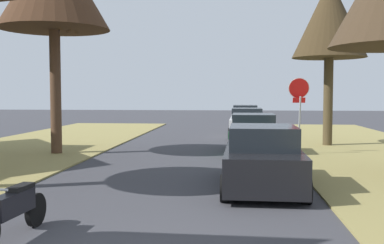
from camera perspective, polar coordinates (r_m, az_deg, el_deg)
The scene contains 7 objects.
stop_sign_far at distance 18.10m, azimuth 13.19°, elevation 2.83°, with size 0.81×0.61×2.93m.
street_tree_right_mid_b at distance 21.67m, azimuth 16.78°, elevation 12.14°, with size 3.27×3.27×7.43m.
parked_sedan_black at distance 11.62m, azimuth 8.76°, elevation -4.60°, with size 2.02×4.44×1.57m.
parked_sedan_green at distance 18.27m, azimuth 7.63°, elevation -1.63°, with size 2.02×4.44×1.57m.
parked_sedan_white at distance 25.28m, azimuth 6.85°, elevation -0.19°, with size 2.02×4.44×1.57m.
parked_sedan_silver at distance 31.84m, azimuth 6.64°, elevation 0.58°, with size 2.02×4.44×1.57m.
parked_motorcycle at distance 8.10m, azimuth -21.35°, elevation -10.12°, with size 0.60×2.05×0.97m.
Camera 1 is at (1.60, -4.89, 2.36)m, focal length 42.78 mm.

